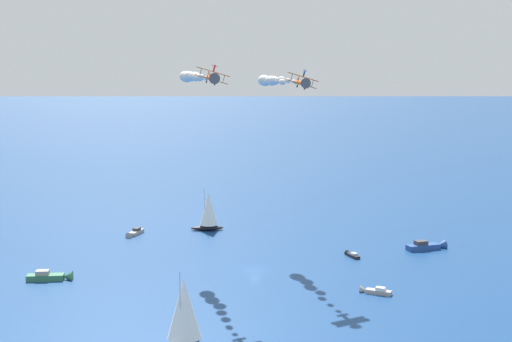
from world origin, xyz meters
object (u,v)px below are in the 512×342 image
at_px(motorboat_ahead, 134,233).
at_px(biplane_wingman, 212,78).
at_px(sailboat_far_stbd, 208,211).
at_px(wingwalker_lead, 304,73).
at_px(motorboat_trailing, 374,291).
at_px(motorboat_far_port, 352,255).
at_px(motorboat_offshore, 428,246).
at_px(wingwalker_wingman, 214,67).
at_px(biplane_lead, 302,82).
at_px(sailboat_inshore, 184,312).
at_px(motorboat_near_centre, 52,276).

relative_size(motorboat_ahead, biplane_wingman, 1.14).
relative_size(sailboat_far_stbd, wingwalker_lead, 6.62).
bearing_deg(biplane_wingman, motorboat_trailing, 113.21).
xyz_separation_m(motorboat_far_port, motorboat_offshore, (-17.73, 11.81, 0.40)).
relative_size(sailboat_far_stbd, wingwalker_wingman, 7.78).
distance_m(motorboat_offshore, wingwalker_wingman, 73.60).
bearing_deg(wingwalker_wingman, motorboat_ahead, -112.72).
height_order(motorboat_offshore, biplane_lead, biplane_lead).
bearing_deg(motorboat_offshore, sailboat_inshore, -3.73).
height_order(motorboat_near_centre, motorboat_offshore, motorboat_offshore).
bearing_deg(wingwalker_lead, motorboat_offshore, 153.32).
distance_m(motorboat_near_centre, wingwalker_wingman, 57.22).
distance_m(biplane_lead, biplane_wingman, 22.17).
xyz_separation_m(motorboat_offshore, biplane_lead, (32.95, -16.71, 41.36)).
height_order(sailboat_inshore, motorboat_ahead, sailboat_inshore).
bearing_deg(sailboat_inshore, motorboat_ahead, -127.82).
height_order(sailboat_far_stbd, motorboat_offshore, sailboat_far_stbd).
xyz_separation_m(sailboat_far_stbd, motorboat_offshore, (-17.30, 57.87, -4.56)).
height_order(motorboat_near_centre, biplane_wingman, biplane_wingman).
bearing_deg(sailboat_inshore, sailboat_far_stbd, -141.91).
bearing_deg(biplane_wingman, sailboat_far_stbd, -137.97).
bearing_deg(biplane_lead, motorboat_near_centre, -42.58).
relative_size(motorboat_far_port, motorboat_trailing, 0.79).
distance_m(sailboat_far_stbd, motorboat_trailing, 67.93).
relative_size(wingwalker_lead, wingwalker_wingman, 1.17).
bearing_deg(motorboat_offshore, motorboat_trailing, 8.60).
bearing_deg(wingwalker_wingman, sailboat_far_stbd, -137.27).
distance_m(motorboat_far_port, motorboat_offshore, 21.30).
height_order(motorboat_trailing, biplane_wingman, biplane_wingman).
distance_m(motorboat_far_port, motorboat_ahead, 60.54).
bearing_deg(motorboat_trailing, wingwalker_lead, -108.19).
bearing_deg(sailboat_inshore, biplane_wingman, -147.12).
bearing_deg(motorboat_trailing, biplane_wingman, -66.79).
distance_m(motorboat_far_port, biplane_wingman, 57.48).
relative_size(motorboat_trailing, biplane_lead, 0.97).
height_order(motorboat_far_port, motorboat_trailing, motorboat_trailing).
relative_size(motorboat_trailing, motorboat_ahead, 0.85).
xyz_separation_m(motorboat_far_port, motorboat_ahead, (16.23, -58.32, 0.18)).
bearing_deg(biplane_wingman, motorboat_offshore, 154.51).
bearing_deg(motorboat_far_port, motorboat_near_centre, -37.09).
relative_size(motorboat_far_port, sailboat_far_stbd, 0.45).
distance_m(motorboat_trailing, biplane_wingman, 54.91).
bearing_deg(motorboat_trailing, sailboat_far_stbd, -109.42).
relative_size(sailboat_far_stbd, biplane_wingman, 1.72).
xyz_separation_m(motorboat_trailing, biplane_lead, (-6.87, -22.74, 41.68)).
distance_m(motorboat_offshore, motorboat_ahead, 77.92).
relative_size(sailboat_inshore, biplane_lead, 1.93).
height_order(motorboat_near_centre, sailboat_far_stbd, sailboat_far_stbd).
relative_size(motorboat_near_centre, motorboat_offshore, 0.87).
distance_m(sailboat_inshore, biplane_wingman, 52.41).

